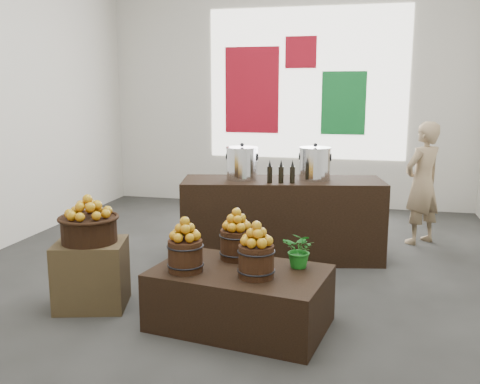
% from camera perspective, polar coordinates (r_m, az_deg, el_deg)
% --- Properties ---
extents(ground, '(7.00, 7.00, 0.00)m').
position_cam_1_polar(ground, '(5.81, -0.30, -8.42)').
color(ground, '#363633').
rests_on(ground, ground).
extents(back_wall, '(6.00, 0.04, 4.00)m').
position_cam_1_polar(back_wall, '(8.92, 5.17, 11.39)').
color(back_wall, beige).
rests_on(back_wall, ground).
extents(back_opening, '(3.20, 0.02, 2.40)m').
position_cam_1_polar(back_opening, '(8.86, 7.11, 11.35)').
color(back_opening, white).
rests_on(back_opening, back_wall).
extents(deco_red_left, '(0.90, 0.04, 1.40)m').
position_cam_1_polar(deco_red_left, '(8.99, 1.28, 10.79)').
color(deco_red_left, maroon).
rests_on(deco_red_left, back_wall).
extents(deco_green_right, '(0.70, 0.04, 1.00)m').
position_cam_1_polar(deco_green_right, '(8.80, 10.99, 9.29)').
color(deco_green_right, '#116F2B').
rests_on(deco_green_right, back_wall).
extents(deco_red_upper, '(0.50, 0.04, 0.50)m').
position_cam_1_polar(deco_red_upper, '(8.88, 6.52, 14.60)').
color(deco_red_upper, maroon).
rests_on(deco_red_upper, back_wall).
extents(crate, '(0.71, 0.64, 0.60)m').
position_cam_1_polar(crate, '(5.00, -15.55, -8.45)').
color(crate, brown).
rests_on(crate, ground).
extents(wicker_basket, '(0.48, 0.48, 0.22)m').
position_cam_1_polar(wicker_basket, '(4.88, -15.80, -3.91)').
color(wicker_basket, black).
rests_on(wicker_basket, crate).
extents(apples_in_basket, '(0.38, 0.38, 0.20)m').
position_cam_1_polar(apples_in_basket, '(4.83, -15.93, -1.50)').
color(apples_in_basket, '#982104').
rests_on(apples_in_basket, wicker_basket).
extents(display_table, '(1.51, 1.06, 0.48)m').
position_cam_1_polar(display_table, '(4.47, -0.01, -11.21)').
color(display_table, black).
rests_on(display_table, ground).
extents(apple_bucket_front_left, '(0.28, 0.28, 0.26)m').
position_cam_1_polar(apple_bucket_front_left, '(4.34, -5.85, -6.77)').
color(apple_bucket_front_left, black).
rests_on(apple_bucket_front_left, display_table).
extents(apples_in_bucket_front_left, '(0.21, 0.21, 0.19)m').
position_cam_1_polar(apples_in_bucket_front_left, '(4.28, -5.91, -3.95)').
color(apples_in_bucket_front_left, '#982104').
rests_on(apples_in_bucket_front_left, apple_bucket_front_left).
extents(apple_bucket_front_right, '(0.28, 0.28, 0.26)m').
position_cam_1_polar(apple_bucket_front_right, '(4.19, 1.74, -7.40)').
color(apple_bucket_front_right, black).
rests_on(apple_bucket_front_right, display_table).
extents(apples_in_bucket_front_right, '(0.21, 0.21, 0.19)m').
position_cam_1_polar(apples_in_bucket_front_right, '(4.12, 1.76, -4.48)').
color(apples_in_bucket_front_right, '#982104').
rests_on(apples_in_bucket_front_right, apple_bucket_front_right).
extents(apple_bucket_rear, '(0.28, 0.28, 0.26)m').
position_cam_1_polar(apple_bucket_rear, '(4.62, -0.38, -5.61)').
color(apple_bucket_rear, black).
rests_on(apple_bucket_rear, display_table).
extents(apples_in_bucket_rear, '(0.21, 0.21, 0.19)m').
position_cam_1_polar(apples_in_bucket_rear, '(4.57, -0.38, -2.94)').
color(apples_in_bucket_rear, '#982104').
rests_on(apples_in_bucket_rear, apple_bucket_rear).
extents(herb_garnish_right, '(0.33, 0.31, 0.30)m').
position_cam_1_polar(herb_garnish_right, '(4.42, 6.46, -6.14)').
color(herb_garnish_right, '#166A1A').
rests_on(herb_garnish_right, display_table).
extents(herb_garnish_left, '(0.18, 0.15, 0.28)m').
position_cam_1_polar(herb_garnish_left, '(4.68, -6.27, -5.29)').
color(herb_garnish_left, '#166A1A').
rests_on(herb_garnish_left, display_table).
extents(counter, '(2.35, 1.16, 0.92)m').
position_cam_1_polar(counter, '(6.14, 4.51, -2.91)').
color(counter, black).
rests_on(counter, ground).
extents(stock_pot_left, '(0.35, 0.35, 0.35)m').
position_cam_1_polar(stock_pot_left, '(6.01, 0.22, 2.98)').
color(stock_pot_left, silver).
rests_on(stock_pot_left, counter).
extents(stock_pot_center, '(0.35, 0.35, 0.35)m').
position_cam_1_polar(stock_pot_center, '(6.05, 7.99, 2.92)').
color(stock_pot_center, silver).
rests_on(stock_pot_center, counter).
extents(oil_cruets, '(0.25, 0.11, 0.26)m').
position_cam_1_polar(oil_cruets, '(5.80, 4.70, 2.19)').
color(oil_cruets, black).
rests_on(oil_cruets, counter).
extents(shopper, '(0.66, 0.66, 1.54)m').
position_cam_1_polar(shopper, '(7.03, 18.88, 0.88)').
color(shopper, '#967D5C').
rests_on(shopper, ground).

